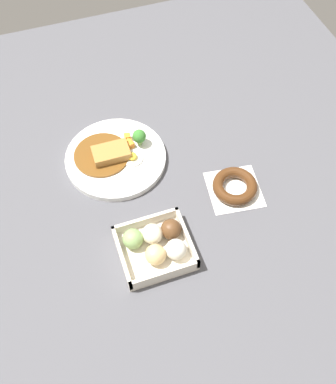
% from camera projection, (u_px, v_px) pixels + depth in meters
% --- Properties ---
extents(ground_plane, '(1.60, 1.60, 0.00)m').
position_uv_depth(ground_plane, '(149.00, 198.00, 1.14)').
color(ground_plane, '#4C4C51').
extents(curry_plate, '(0.27, 0.27, 0.07)m').
position_uv_depth(curry_plate, '(115.00, 157.00, 1.20)').
color(curry_plate, white).
rests_on(curry_plate, ground_plane).
extents(donut_box, '(0.17, 0.16, 0.06)m').
position_uv_depth(donut_box, '(156.00, 245.00, 1.04)').
color(donut_box, beige).
rests_on(donut_box, ground_plane).
extents(chocolate_ring_donut, '(0.15, 0.15, 0.03)m').
position_uv_depth(chocolate_ring_donut, '(235.00, 186.00, 1.15)').
color(chocolate_ring_donut, white).
rests_on(chocolate_ring_donut, ground_plane).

